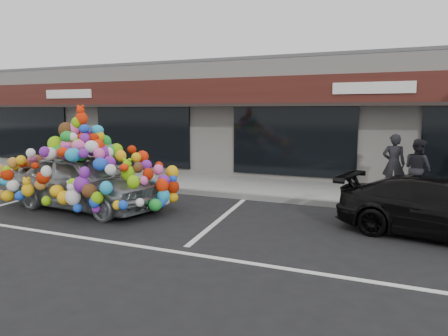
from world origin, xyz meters
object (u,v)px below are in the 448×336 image
at_px(black_sedan, 443,209).
at_px(pedestrian_b, 418,169).
at_px(toy_car, 85,175).
at_px(pedestrian_a, 394,164).

distance_m(black_sedan, pedestrian_b, 3.29).
bearing_deg(black_sedan, toy_car, 107.23).
xyz_separation_m(toy_car, pedestrian_b, (7.58, 4.15, 0.07)).
xyz_separation_m(toy_car, black_sedan, (8.09, 0.92, -0.29)).
distance_m(toy_car, black_sedan, 8.15).
bearing_deg(toy_car, pedestrian_b, -55.89).
bearing_deg(black_sedan, pedestrian_a, 27.79).
xyz_separation_m(pedestrian_a, pedestrian_b, (0.62, -0.45, -0.05)).
distance_m(toy_car, pedestrian_a, 8.34).
relative_size(toy_car, black_sedan, 1.14).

